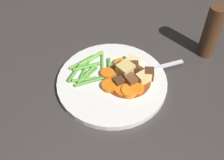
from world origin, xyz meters
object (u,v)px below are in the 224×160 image
carrot_slice_1 (122,89)px  potato_chunk_2 (132,62)px  carrot_slice_5 (138,89)px  meat_chunk_1 (149,74)px  carrot_slice_3 (133,75)px  meat_chunk_0 (131,81)px  carrot_slice_0 (129,91)px  potato_chunk_1 (143,78)px  potato_chunk_0 (125,70)px  meat_chunk_3 (132,68)px  pepper_mill (211,32)px  fork (147,70)px  dinner_plate (112,82)px  carrot_slice_6 (121,64)px  carrot_slice_4 (110,86)px  meat_chunk_2 (119,82)px  carrot_slice_2 (108,74)px

carrot_slice_1 → potato_chunk_2: potato_chunk_2 is taller
carrot_slice_5 → meat_chunk_1: bearing=70.9°
carrot_slice_3 → meat_chunk_0: size_ratio=0.97×
carrot_slice_0 → meat_chunk_1: 0.07m
potato_chunk_1 → potato_chunk_0: bearing=167.6°
meat_chunk_3 → pepper_mill: pepper_mill is taller
fork → dinner_plate: bearing=-144.7°
carrot_slice_0 → fork: 0.08m
pepper_mill → meat_chunk_1: bearing=-131.9°
potato_chunk_0 → potato_chunk_1: size_ratio=1.13×
potato_chunk_0 → meat_chunk_1: bearing=5.9°
carrot_slice_3 → carrot_slice_6: size_ratio=0.87×
carrot_slice_5 → carrot_slice_6: 0.09m
carrot_slice_3 → meat_chunk_3: bearing=118.0°
carrot_slice_3 → pepper_mill: 0.22m
carrot_slice_1 → meat_chunk_0: size_ratio=1.25×
meat_chunk_3 → fork: bearing=21.9°
dinner_plate → potato_chunk_1: (0.07, 0.01, 0.02)m
fork → pepper_mill: pepper_mill is taller
potato_chunk_1 → meat_chunk_3: (-0.03, 0.02, 0.00)m
carrot_slice_1 → carrot_slice_0: bearing=-6.8°
carrot_slice_4 → meat_chunk_2: size_ratio=1.53×
carrot_slice_1 → potato_chunk_1: (0.04, 0.04, 0.01)m
potato_chunk_0 → potato_chunk_2: (0.01, 0.03, -0.01)m
carrot_slice_3 → carrot_slice_4: size_ratio=0.78×
carrot_slice_2 → potato_chunk_1: size_ratio=1.05×
carrot_slice_6 → meat_chunk_1: size_ratio=1.30×
carrot_slice_1 → carrot_slice_6: bearing=106.0°
potato_chunk_1 → fork: 0.04m
meat_chunk_3 → pepper_mill: size_ratio=0.21×
carrot_slice_6 → carrot_slice_4: bearing=-95.3°
dinner_plate → carrot_slice_5: 0.07m
meat_chunk_0 → meat_chunk_2: 0.03m
meat_chunk_2 → carrot_slice_5: bearing=-10.2°
dinner_plate → fork: 0.09m
carrot_slice_6 → meat_chunk_0: 0.06m
carrot_slice_3 → carrot_slice_4: 0.06m
carrot_slice_2 → meat_chunk_3: 0.06m
pepper_mill → carrot_slice_3: bearing=-137.9°
carrot_slice_3 → potato_chunk_0: potato_chunk_0 is taller
meat_chunk_0 → fork: bearing=60.3°
carrot_slice_1 → carrot_slice_6: (-0.02, 0.07, 0.00)m
meat_chunk_3 → carrot_slice_1: bearing=-97.2°
carrot_slice_1 → carrot_slice_5: (0.03, 0.01, 0.00)m
carrot_slice_6 → meat_chunk_3: meat_chunk_3 is taller
potato_chunk_0 → potato_chunk_1: potato_chunk_0 is taller
carrot_slice_6 → pepper_mill: pepper_mill is taller
potato_chunk_1 → fork: potato_chunk_1 is taller
carrot_slice_6 → carrot_slice_2: bearing=-120.2°
potato_chunk_0 → pepper_mill: (0.18, 0.14, 0.04)m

